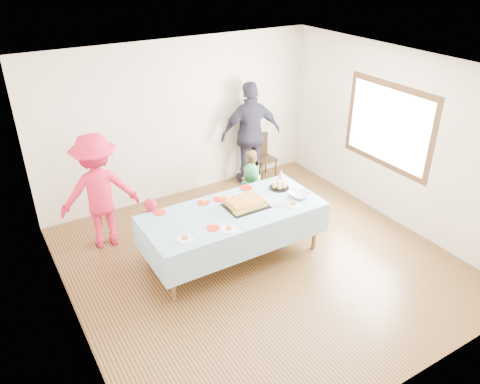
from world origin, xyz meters
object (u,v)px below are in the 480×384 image
at_px(birthday_cake, 246,203).
at_px(dining_chair, 262,154).
at_px(party_table, 233,213).
at_px(adult_left, 99,192).

height_order(birthday_cake, dining_chair, birthday_cake).
xyz_separation_m(party_table, adult_left, (-1.46, 1.31, 0.15)).
bearing_deg(party_table, birthday_cake, -1.01).
bearing_deg(birthday_cake, dining_chair, 51.20).
height_order(dining_chair, adult_left, adult_left).
bearing_deg(birthday_cake, party_table, 178.99).
distance_m(birthday_cake, dining_chair, 2.57).
bearing_deg(adult_left, birthday_cake, 148.35).
bearing_deg(adult_left, party_table, 144.83).
bearing_deg(birthday_cake, adult_left, 141.59).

